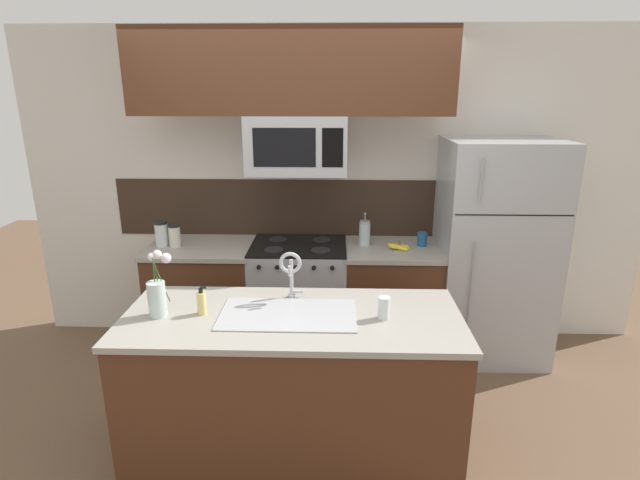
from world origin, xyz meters
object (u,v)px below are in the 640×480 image
object	(u,v)px
banana_bunch	(399,247)
drinking_glass	(384,308)
refrigerator	(493,251)
french_press	(365,233)
coffee_tin	(422,239)
sink_faucet	(291,269)
stove_range	(299,298)
storage_jar_tall	(162,234)
microwave	(297,145)
flower_vase	(158,295)
storage_jar_medium	(175,236)
dish_soap_bottle	(202,303)

from	to	relation	value
banana_bunch	drinking_glass	size ratio (longest dim) A/B	1.49
refrigerator	drinking_glass	bearing A→B (deg)	-127.35
french_press	coffee_tin	size ratio (longest dim) A/B	2.43
refrigerator	sink_faucet	bearing A→B (deg)	-145.06
stove_range	banana_bunch	world-z (taller)	banana_bunch
storage_jar_tall	refrigerator	bearing A→B (deg)	0.87
french_press	refrigerator	bearing A→B (deg)	-2.24
storage_jar_tall	sink_faucet	size ratio (longest dim) A/B	0.66
stove_range	microwave	world-z (taller)	microwave
stove_range	storage_jar_tall	bearing A→B (deg)	-178.94
storage_jar_tall	drinking_glass	world-z (taller)	storage_jar_tall
french_press	coffee_tin	distance (m)	0.46
coffee_tin	sink_faucet	distance (m)	1.46
flower_vase	drinking_glass	bearing A→B (deg)	-0.14
storage_jar_medium	sink_faucet	size ratio (longest dim) A/B	0.59
sink_faucet	stove_range	bearing A→B (deg)	91.79
refrigerator	sink_faucet	distance (m)	1.87
storage_jar_tall	flower_vase	xyz separation A→B (m)	(0.41, -1.25, 0.02)
refrigerator	drinking_glass	size ratio (longest dim) A/B	13.74
storage_jar_medium	drinking_glass	bearing A→B (deg)	-38.93
stove_range	coffee_tin	xyz separation A→B (m)	(0.99, 0.05, 0.50)
coffee_tin	dish_soap_bottle	xyz separation A→B (m)	(-1.44, -1.30, 0.01)
storage_jar_tall	banana_bunch	bearing A→B (deg)	-1.21
french_press	sink_faucet	bearing A→B (deg)	-114.22
sink_faucet	french_press	bearing A→B (deg)	65.78
dish_soap_bottle	flower_vase	xyz separation A→B (m)	(-0.23, -0.02, 0.05)
drinking_glass	microwave	bearing A→B (deg)	114.06
refrigerator	flower_vase	size ratio (longest dim) A/B	4.75
french_press	drinking_glass	size ratio (longest dim) A/B	2.09
storage_jar_medium	drinking_glass	size ratio (longest dim) A/B	1.42
stove_range	storage_jar_tall	world-z (taller)	storage_jar_tall
banana_bunch	dish_soap_bottle	xyz separation A→B (m)	(-1.25, -1.19, 0.05)
refrigerator	storage_jar_tall	xyz separation A→B (m)	(-2.64, -0.04, 0.13)
french_press	sink_faucet	distance (m)	1.21
coffee_tin	drinking_glass	distance (m)	1.40
refrigerator	sink_faucet	xyz separation A→B (m)	(-1.52, -1.06, 0.23)
stove_range	storage_jar_medium	size ratio (longest dim) A/B	5.13
drinking_glass	flower_vase	distance (m)	1.25
stove_range	drinking_glass	world-z (taller)	drinking_glass
refrigerator	french_press	world-z (taller)	refrigerator
drinking_glass	refrigerator	bearing A→B (deg)	52.65
storage_jar_medium	flower_vase	world-z (taller)	flower_vase
stove_range	sink_faucet	xyz separation A→B (m)	(0.03, -1.04, 0.65)
french_press	coffee_tin	xyz separation A→B (m)	(0.46, -0.01, -0.04)
drinking_glass	dish_soap_bottle	bearing A→B (deg)	178.45
banana_bunch	drinking_glass	distance (m)	1.24
storage_jar_medium	flower_vase	size ratio (longest dim) A/B	0.49
stove_range	storage_jar_medium	distance (m)	1.12
sink_faucet	dish_soap_bottle	size ratio (longest dim) A/B	1.85
storage_jar_medium	drinking_glass	world-z (taller)	storage_jar_medium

